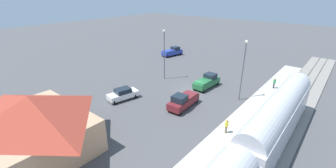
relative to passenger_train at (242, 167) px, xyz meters
name	(u,v)px	position (x,y,z in m)	size (l,w,h in m)	color
ground_plane	(192,90)	(14.00, -14.74, -2.86)	(200.00, 200.00, 0.00)	#4C4C4F
railway_track	(286,119)	(0.00, -14.74, -2.76)	(4.80, 70.00, 0.30)	gray
platform	(254,108)	(4.00, -14.74, -2.71)	(3.20, 46.00, 0.30)	#B7B2A8
passenger_train	(242,167)	(0.00, 0.00, 0.00)	(2.93, 36.86, 4.98)	silver
station_building	(34,123)	(18.00, 7.26, 0.20)	(12.02, 9.33, 5.88)	tan
pedestrian_on_platform	(274,83)	(3.94, -23.29, -1.58)	(0.36, 0.36, 1.71)	#333338
pedestrian_waiting_far	(226,125)	(4.35, -6.87, -1.58)	(0.36, 0.36, 1.71)	brown
pickup_blue	(172,52)	(29.76, -29.49, -1.83)	(2.99, 5.68, 2.14)	#283D9E
sedan_white	(123,94)	(20.14, -5.53, -1.98)	(2.78, 4.79, 1.74)	white
pickup_maroon	(183,101)	(11.84, -9.14, -1.83)	(2.28, 5.51, 2.14)	maroon
pickup_green	(207,81)	(12.91, -17.43, -1.83)	(2.21, 5.48, 2.14)	#236638
light_pole_near_platform	(244,64)	(6.80, -16.33, 2.62)	(0.44, 0.44, 8.86)	#515156
light_pole_lot_center	(164,49)	(20.94, -15.92, 2.63)	(0.44, 0.44, 8.89)	#515156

